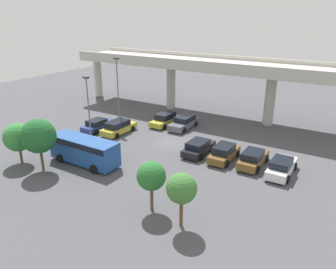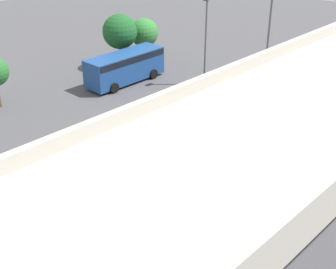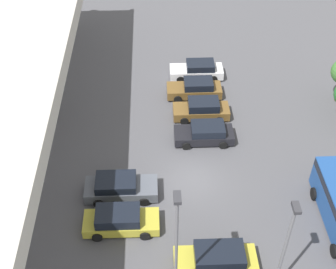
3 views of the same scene
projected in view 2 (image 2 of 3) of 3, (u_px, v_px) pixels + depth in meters
name	position (u px, v px, depth m)	size (l,w,h in m)	color
ground_plane	(169.00, 131.00, 32.16)	(95.64, 95.64, 0.00)	#4C4C51
parked_car_0	(238.00, 80.00, 39.01)	(2.06, 4.58, 1.44)	navy
parked_car_1	(222.00, 90.00, 36.82)	(2.17, 4.84, 1.58)	gold
parked_car_2	(239.00, 140.00, 29.51)	(2.19, 4.87, 1.55)	#515660
parked_car_3	(111.00, 137.00, 29.95)	(2.13, 4.49, 1.47)	black
parked_car_4	(75.00, 152.00, 28.10)	(2.02, 4.50, 1.60)	brown
parked_car_5	(36.00, 172.00, 26.10)	(2.04, 4.62, 1.56)	brown
parked_car_7	(262.00, 125.00, 31.37)	(2.09, 4.76, 1.55)	gold
shuttle_bus	(125.00, 65.00, 39.75)	(7.28, 2.55, 2.56)	#1E478C
lamp_post_near_aisle	(206.00, 34.00, 38.07)	(0.70, 0.35, 7.26)	slate
lamp_post_mid_lot	(268.00, 38.00, 34.56)	(0.70, 0.35, 8.67)	slate
tree_front_left	(144.00, 33.00, 44.64)	(2.74, 2.74, 4.03)	brown
tree_front_centre	(120.00, 32.00, 42.27)	(3.15, 3.15, 4.97)	brown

